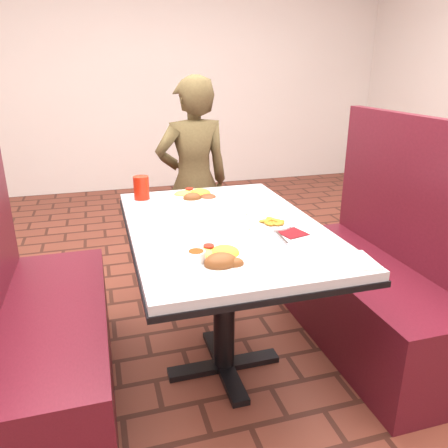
{
  "coord_description": "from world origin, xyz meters",
  "views": [
    {
      "loc": [
        -0.5,
        -1.7,
        1.39
      ],
      "look_at": [
        0.0,
        0.0,
        0.75
      ],
      "focal_mm": 35.0,
      "sensor_mm": 36.0,
      "label": 1
    }
  ],
  "objects_px": {
    "dining_table": "(224,245)",
    "diner_person": "(194,183)",
    "booth_bench_left": "(40,337)",
    "booth_bench_right": "(373,286)",
    "near_dinner_plate": "(218,255)",
    "far_dinner_plate": "(196,194)",
    "red_tumbler": "(141,188)",
    "plantain_plate": "(273,223)"
  },
  "relations": [
    {
      "from": "diner_person",
      "to": "far_dinner_plate",
      "type": "xyz_separation_m",
      "value": [
        -0.12,
        -0.61,
        0.1
      ]
    },
    {
      "from": "dining_table",
      "to": "red_tumbler",
      "type": "xyz_separation_m",
      "value": [
        -0.3,
        0.48,
        0.16
      ]
    },
    {
      "from": "booth_bench_left",
      "to": "near_dinner_plate",
      "type": "xyz_separation_m",
      "value": [
        0.67,
        -0.37,
        0.45
      ]
    },
    {
      "from": "plantain_plate",
      "to": "diner_person",
      "type": "bearing_deg",
      "value": 95.45
    },
    {
      "from": "booth_bench_left",
      "to": "plantain_plate",
      "type": "height_order",
      "value": "booth_bench_left"
    },
    {
      "from": "far_dinner_plate",
      "to": "plantain_plate",
      "type": "xyz_separation_m",
      "value": [
        0.23,
        -0.48,
        -0.01
      ]
    },
    {
      "from": "dining_table",
      "to": "plantain_plate",
      "type": "relative_size",
      "value": 7.51
    },
    {
      "from": "near_dinner_plate",
      "to": "red_tumbler",
      "type": "relative_size",
      "value": 2.24
    },
    {
      "from": "far_dinner_plate",
      "to": "red_tumbler",
      "type": "bearing_deg",
      "value": 165.12
    },
    {
      "from": "booth_bench_right",
      "to": "diner_person",
      "type": "xyz_separation_m",
      "value": [
        -0.71,
        1.02,
        0.34
      ]
    },
    {
      "from": "red_tumbler",
      "to": "near_dinner_plate",
      "type": "bearing_deg",
      "value": -78.83
    },
    {
      "from": "dining_table",
      "to": "booth_bench_right",
      "type": "distance_m",
      "value": 0.86
    },
    {
      "from": "far_dinner_plate",
      "to": "red_tumbler",
      "type": "distance_m",
      "value": 0.28
    },
    {
      "from": "near_dinner_plate",
      "to": "plantain_plate",
      "type": "xyz_separation_m",
      "value": [
        0.33,
        0.3,
        -0.02
      ]
    },
    {
      "from": "dining_table",
      "to": "diner_person",
      "type": "distance_m",
      "value": 1.03
    },
    {
      "from": "booth_bench_left",
      "to": "booth_bench_right",
      "type": "bearing_deg",
      "value": 0.0
    },
    {
      "from": "diner_person",
      "to": "far_dinner_plate",
      "type": "relative_size",
      "value": 4.96
    },
    {
      "from": "far_dinner_plate",
      "to": "near_dinner_plate",
      "type": "bearing_deg",
      "value": -97.21
    },
    {
      "from": "booth_bench_right",
      "to": "red_tumbler",
      "type": "relative_size",
      "value": 10.14
    },
    {
      "from": "booth_bench_left",
      "to": "plantain_plate",
      "type": "distance_m",
      "value": 1.09
    },
    {
      "from": "plantain_plate",
      "to": "near_dinner_plate",
      "type": "bearing_deg",
      "value": -137.77
    },
    {
      "from": "plantain_plate",
      "to": "booth_bench_right",
      "type": "bearing_deg",
      "value": 7.05
    },
    {
      "from": "dining_table",
      "to": "booth_bench_left",
      "type": "distance_m",
      "value": 0.86
    },
    {
      "from": "booth_bench_left",
      "to": "red_tumbler",
      "type": "distance_m",
      "value": 0.84
    },
    {
      "from": "dining_table",
      "to": "diner_person",
      "type": "height_order",
      "value": "diner_person"
    },
    {
      "from": "far_dinner_plate",
      "to": "red_tumbler",
      "type": "xyz_separation_m",
      "value": [
        -0.27,
        0.07,
        0.03
      ]
    },
    {
      "from": "dining_table",
      "to": "near_dinner_plate",
      "type": "xyz_separation_m",
      "value": [
        -0.13,
        -0.37,
        0.13
      ]
    },
    {
      "from": "diner_person",
      "to": "near_dinner_plate",
      "type": "relative_size",
      "value": 5.08
    },
    {
      "from": "dining_table",
      "to": "booth_bench_right",
      "type": "height_order",
      "value": "booth_bench_right"
    },
    {
      "from": "diner_person",
      "to": "far_dinner_plate",
      "type": "bearing_deg",
      "value": 72.97
    },
    {
      "from": "dining_table",
      "to": "booth_bench_left",
      "type": "bearing_deg",
      "value": 180.0
    },
    {
      "from": "near_dinner_plate",
      "to": "far_dinner_plate",
      "type": "height_order",
      "value": "near_dinner_plate"
    },
    {
      "from": "booth_bench_right",
      "to": "red_tumbler",
      "type": "distance_m",
      "value": 1.29
    },
    {
      "from": "dining_table",
      "to": "far_dinner_plate",
      "type": "bearing_deg",
      "value": 94.36
    },
    {
      "from": "booth_bench_left",
      "to": "diner_person",
      "type": "xyz_separation_m",
      "value": [
        0.89,
        1.02,
        0.34
      ]
    },
    {
      "from": "far_dinner_plate",
      "to": "plantain_plate",
      "type": "bearing_deg",
      "value": -64.85
    },
    {
      "from": "booth_bench_left",
      "to": "near_dinner_plate",
      "type": "bearing_deg",
      "value": -29.01
    },
    {
      "from": "dining_table",
      "to": "booth_bench_left",
      "type": "height_order",
      "value": "booth_bench_left"
    },
    {
      "from": "booth_bench_left",
      "to": "dining_table",
      "type": "bearing_deg",
      "value": 0.0
    },
    {
      "from": "near_dinner_plate",
      "to": "diner_person",
      "type": "bearing_deg",
      "value": 80.99
    },
    {
      "from": "booth_bench_left",
      "to": "booth_bench_right",
      "type": "relative_size",
      "value": 1.0
    },
    {
      "from": "near_dinner_plate",
      "to": "booth_bench_left",
      "type": "bearing_deg",
      "value": 150.99
    }
  ]
}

